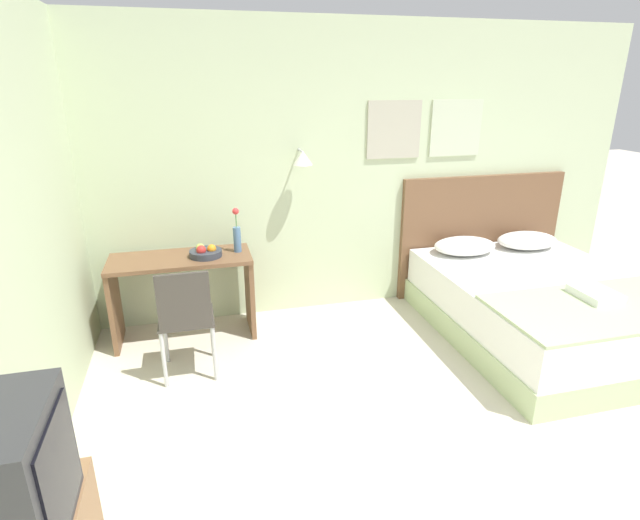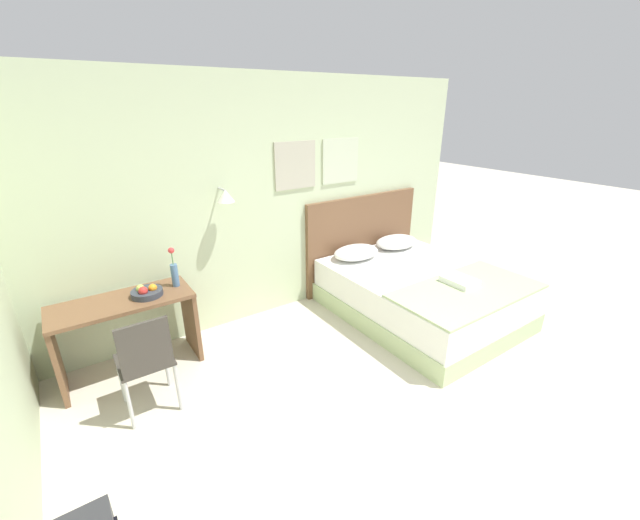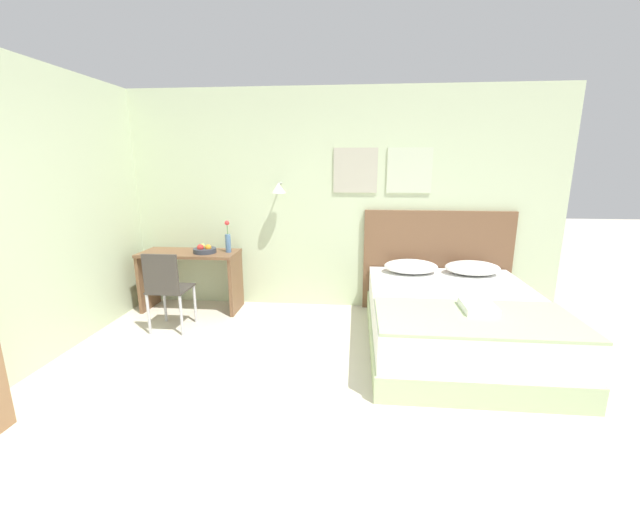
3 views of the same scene
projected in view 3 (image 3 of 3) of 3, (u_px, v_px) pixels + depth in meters
ground_plane at (284, 488)px, 2.20m from camera, size 24.00×24.00×0.00m
wall_back at (327, 201)px, 4.80m from camera, size 5.61×0.31×2.65m
bed at (455, 322)px, 3.84m from camera, size 1.65×2.08×0.54m
headboard at (436, 261)px, 4.79m from camera, size 1.77×0.06×1.24m
pillow_left at (411, 266)px, 4.54m from camera, size 0.61×0.42×0.15m
pillow_right at (472, 268)px, 4.47m from camera, size 0.61×0.42×0.15m
throw_blanket at (476, 318)px, 3.19m from camera, size 1.60×0.83×0.02m
folded_towel_near_foot at (478, 307)px, 3.31m from camera, size 0.26×0.34×0.06m
desk at (191, 269)px, 4.81m from camera, size 1.17×0.50×0.74m
desk_chair at (166, 285)px, 4.15m from camera, size 0.40×0.40×0.88m
fruit_bowl at (204, 250)px, 4.70m from camera, size 0.27×0.27×0.11m
flower_vase at (228, 240)px, 4.71m from camera, size 0.07×0.07×0.39m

